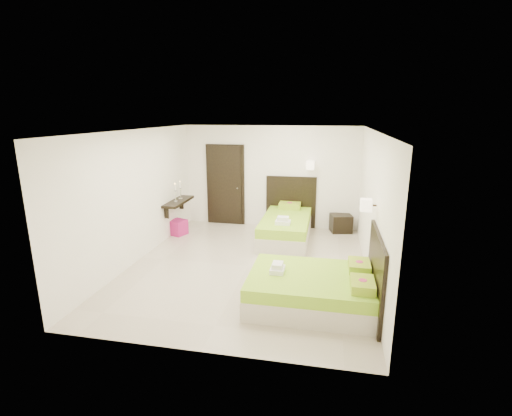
% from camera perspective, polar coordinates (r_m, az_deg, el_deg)
% --- Properties ---
extents(floor, '(5.50, 5.50, 0.00)m').
position_cam_1_polar(floor, '(7.35, -1.23, -8.87)').
color(floor, '#C1B3A0').
rests_on(floor, ground).
extents(bed_single, '(1.28, 2.14, 1.76)m').
position_cam_1_polar(bed_single, '(8.79, 4.68, -2.73)').
color(bed_single, beige).
rests_on(bed_single, ground).
extents(bed_double, '(1.93, 1.64, 1.59)m').
position_cam_1_polar(bed_double, '(5.92, 9.28, -12.05)').
color(bed_double, beige).
rests_on(bed_double, ground).
extents(nightstand, '(0.59, 0.55, 0.44)m').
position_cam_1_polar(nightstand, '(9.54, 12.92, -2.29)').
color(nightstand, black).
rests_on(nightstand, ground).
extents(ottoman, '(0.47, 0.47, 0.36)m').
position_cam_1_polar(ottoman, '(9.30, -11.92, -2.92)').
color(ottoman, '#A1155E').
rests_on(ottoman, ground).
extents(door, '(1.02, 0.15, 2.14)m').
position_cam_1_polar(door, '(9.84, -4.72, 3.52)').
color(door, black).
rests_on(door, ground).
extents(console_shelf, '(0.35, 1.20, 0.78)m').
position_cam_1_polar(console_shelf, '(9.17, -11.90, 0.94)').
color(console_shelf, black).
rests_on(console_shelf, ground).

